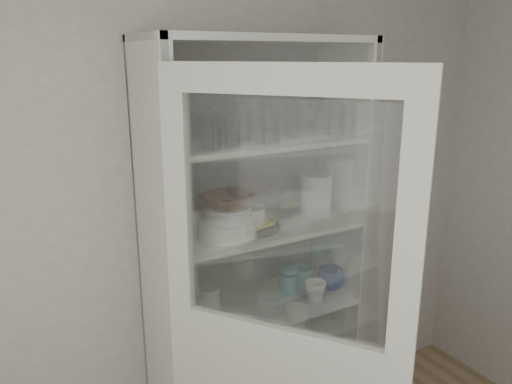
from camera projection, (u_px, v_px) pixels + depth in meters
wall_back at (197, 210)px, 2.39m from camera, size 3.60×0.02×2.60m
pantry_cabinet at (250, 283)px, 2.45m from camera, size 1.00×0.45×2.10m
cupboard_door at (281, 383)px, 1.81m from camera, size 0.56×0.75×2.00m
tumbler_0 at (211, 131)px, 1.92m from camera, size 0.10×0.10×0.15m
tumbler_1 at (206, 131)px, 1.95m from camera, size 0.08×0.08×0.14m
tumbler_2 at (233, 132)px, 1.99m from camera, size 0.08×0.08×0.12m
tumbler_3 at (269, 128)px, 2.08m from camera, size 0.08×0.08×0.13m
tumbler_4 at (271, 127)px, 2.04m from camera, size 0.10×0.10×0.15m
tumbler_5 at (336, 120)px, 2.24m from camera, size 0.10×0.10×0.15m
tumbler_6 at (347, 119)px, 2.28m from camera, size 0.09×0.09×0.15m
tumbler_7 at (165, 128)px, 2.00m from camera, size 0.09×0.09×0.15m
tumbler_8 at (220, 129)px, 2.08m from camera, size 0.07×0.07×0.12m
tumbler_9 at (243, 123)px, 2.16m from camera, size 0.09×0.09×0.15m
goblet_0 at (157, 122)px, 2.08m from camera, size 0.08×0.08×0.18m
goblet_1 at (209, 122)px, 2.16m from camera, size 0.07×0.07×0.16m
goblet_2 at (265, 116)px, 2.31m from camera, size 0.08×0.08×0.17m
goblet_3 at (316, 111)px, 2.47m from camera, size 0.08×0.08×0.18m
plate_stack_front at (227, 228)px, 2.16m from camera, size 0.25×0.25×0.07m
plate_stack_back at (193, 216)px, 2.25m from camera, size 0.23×0.23×0.11m
cream_bowl at (227, 213)px, 2.14m from camera, size 0.28×0.28×0.07m
terracotta_bowl at (227, 200)px, 2.13m from camera, size 0.27×0.27×0.05m
glass_platter at (248, 226)px, 2.26m from camera, size 0.37×0.37×0.02m
yellow_trivet at (248, 223)px, 2.26m from camera, size 0.21×0.21×0.01m
white_ramekin at (247, 214)px, 2.25m from camera, size 0.21×0.21×0.07m
grey_bowl_stack at (316, 194)px, 2.44m from camera, size 0.15×0.15×0.20m
mug_blue at (330, 278)px, 2.55m from camera, size 0.15×0.15×0.11m
mug_teal at (301, 277)px, 2.56m from camera, size 0.15×0.15×0.11m
mug_white at (315, 291)px, 2.42m from camera, size 0.12×0.12×0.10m
teal_jar at (289, 281)px, 2.52m from camera, size 0.09×0.09×0.11m
measuring_cups at (218, 317)px, 2.24m from camera, size 0.09×0.09×0.04m
white_canister at (208, 300)px, 2.31m from camera, size 0.12×0.12×0.13m
cream_dish at (247, 374)px, 2.47m from camera, size 0.25×0.25×0.07m
tin_box at (266, 363)px, 2.56m from camera, size 0.21×0.15×0.06m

